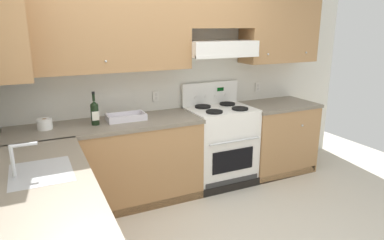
% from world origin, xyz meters
% --- Properties ---
extents(wall_back, '(4.68, 0.57, 2.55)m').
position_xyz_m(wall_back, '(0.40, 1.53, 1.48)').
color(wall_back, silver).
rests_on(wall_back, ground_plane).
extents(counter_back_run, '(3.60, 0.65, 0.91)m').
position_xyz_m(counter_back_run, '(0.13, 1.24, 0.45)').
color(counter_back_run, '#A87A4C').
rests_on(counter_back_run, ground_plane).
extents(stove, '(0.76, 0.62, 1.20)m').
position_xyz_m(stove, '(0.76, 1.25, 0.48)').
color(stove, white).
rests_on(stove, ground_plane).
extents(wine_bottle, '(0.08, 0.08, 0.34)m').
position_xyz_m(wine_bottle, '(-0.69, 1.25, 1.04)').
color(wine_bottle, black).
rests_on(wine_bottle, counter_back_run).
extents(bowl, '(0.40, 0.23, 0.07)m').
position_xyz_m(bowl, '(-0.37, 1.29, 0.93)').
color(bowl, silver).
rests_on(bowl, counter_back_run).
extents(paper_towel_roll, '(0.14, 0.14, 0.10)m').
position_xyz_m(paper_towel_roll, '(-1.16, 1.30, 0.96)').
color(paper_towel_roll, white).
rests_on(paper_towel_roll, counter_back_run).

